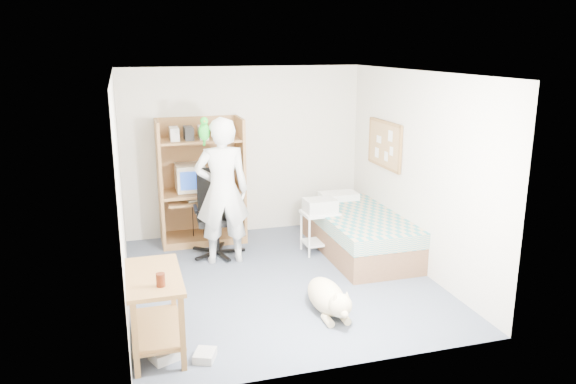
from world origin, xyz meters
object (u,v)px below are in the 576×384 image
object	(u,v)px
computer_hutch	(201,186)
side_desk	(155,300)
bed	(359,233)
person	(222,191)
printer_cart	(320,225)
office_chair	(216,225)
dog	(328,297)

from	to	relation	value
computer_hutch	side_desk	world-z (taller)	computer_hutch
bed	person	size ratio (longest dim) A/B	1.05
computer_hutch	printer_cart	size ratio (longest dim) A/B	3.09
person	printer_cart	world-z (taller)	person
bed	office_chair	world-z (taller)	office_chair
computer_hutch	office_chair	xyz separation A→B (m)	(0.11, -0.60, -0.41)
office_chair	printer_cart	bearing A→B (deg)	-10.62
side_desk	dog	bearing A→B (deg)	7.18
computer_hutch	side_desk	xyz separation A→B (m)	(-0.85, -2.94, -0.33)
computer_hutch	bed	size ratio (longest dim) A/B	0.89
office_chair	bed	bearing A→B (deg)	-11.80
computer_hutch	bed	distance (m)	2.35
person	dog	xyz separation A→B (m)	(0.81, -1.80, -0.79)
office_chair	person	size ratio (longest dim) A/B	0.60
computer_hutch	side_desk	bearing A→B (deg)	-106.14
bed	dog	size ratio (longest dim) A/B	1.87
computer_hutch	office_chair	world-z (taller)	computer_hutch
side_desk	office_chair	distance (m)	2.53
dog	side_desk	bearing A→B (deg)	-173.02
person	dog	world-z (taller)	person
computer_hutch	dog	bearing A→B (deg)	-70.44
computer_hutch	bed	xyz separation A→B (m)	(2.00, -1.12, -0.53)
side_desk	office_chair	bearing A→B (deg)	67.75
office_chair	printer_cart	distance (m)	1.43
bed	dog	xyz separation A→B (m)	(-1.04, -1.59, -0.11)
side_desk	person	bearing A→B (deg)	63.66
office_chair	dog	distance (m)	2.29
bed	printer_cart	distance (m)	0.55
printer_cart	dog	bearing A→B (deg)	-108.35
person	office_chair	bearing A→B (deg)	-78.06
person	dog	size ratio (longest dim) A/B	1.79
person	dog	distance (m)	2.12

